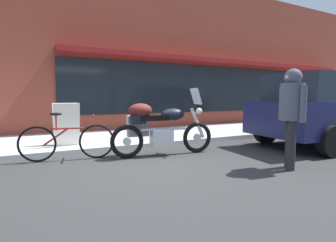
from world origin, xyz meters
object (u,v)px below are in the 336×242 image
(pedestrian_walking, at_px, (292,107))
(parked_minivan, at_px, (336,109))
(sandwich_board_sign, at_px, (66,124))
(touring_motorcycle, at_px, (158,126))
(parked_bicycle, at_px, (67,141))

(pedestrian_walking, bearing_deg, parked_minivan, 18.44)
(pedestrian_walking, height_order, sandwich_board_sign, pedestrian_walking)
(touring_motorcycle, bearing_deg, parked_minivan, -12.11)
(touring_motorcycle, height_order, parked_minivan, parked_minivan)
(parked_bicycle, relative_size, parked_minivan, 0.38)
(parked_bicycle, xyz_separation_m, pedestrian_walking, (3.31, -2.36, 0.68))
(parked_minivan, bearing_deg, touring_motorcycle, 167.89)
(touring_motorcycle, xyz_separation_m, parked_minivan, (4.52, -0.97, 0.32))
(touring_motorcycle, distance_m, parked_minivan, 4.63)
(touring_motorcycle, height_order, parked_bicycle, touring_motorcycle)
(sandwich_board_sign, bearing_deg, parked_bicycle, -94.82)
(parked_minivan, relative_size, sandwich_board_sign, 4.80)
(touring_motorcycle, xyz_separation_m, parked_bicycle, (-1.73, 0.41, -0.24))
(touring_motorcycle, bearing_deg, parked_bicycle, 166.66)
(touring_motorcycle, xyz_separation_m, sandwich_board_sign, (-1.65, 1.39, -0.01))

